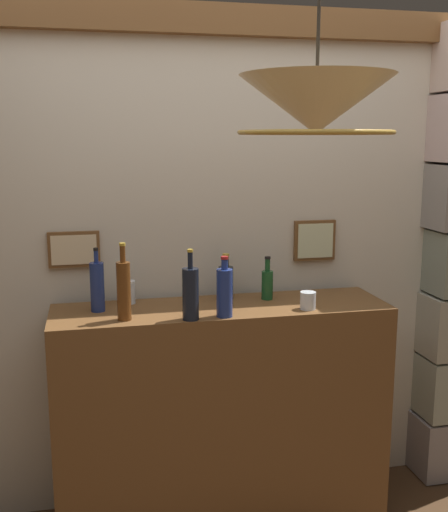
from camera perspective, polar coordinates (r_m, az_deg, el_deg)
panelled_rear_partition at (r=3.11m, az=-1.37°, el=0.73°), size 3.03×0.15×2.50m
bar_shelf_unit at (r=3.08m, az=-0.21°, el=-14.60°), size 1.58×0.44×1.10m
liquor_bottle_vermouth at (r=2.65m, az=-3.13°, el=-3.45°), size 0.07×0.07×0.31m
liquor_bottle_mezcal at (r=2.67m, az=-9.30°, el=-3.08°), size 0.06×0.06×0.34m
liquor_bottle_gin at (r=2.99m, az=0.17°, el=-2.39°), size 0.07×0.07×0.23m
liquor_bottle_brandy at (r=2.83m, az=-11.69°, el=-2.77°), size 0.06×0.06×0.29m
liquor_bottle_port at (r=3.00m, az=4.04°, el=-2.52°), size 0.06×0.06×0.21m
liquor_bottle_whiskey at (r=2.69m, az=0.05°, el=-3.34°), size 0.07×0.07×0.27m
glass_tumbler_rocks at (r=2.96m, az=-8.88°, el=-3.33°), size 0.07×0.07×0.11m
glass_tumbler_highball at (r=2.85m, az=7.80°, el=-4.12°), size 0.07×0.07×0.08m
pendant_lamp at (r=2.14m, az=8.57°, el=13.55°), size 0.53×0.53×0.55m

